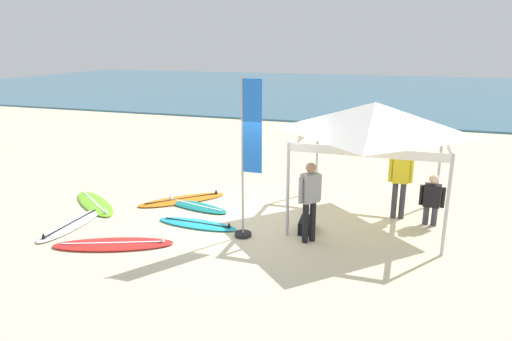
% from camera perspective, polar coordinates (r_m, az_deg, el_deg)
% --- Properties ---
extents(ground_plane, '(80.00, 80.00, 0.00)m').
position_cam_1_polar(ground_plane, '(10.52, -0.38, -6.81)').
color(ground_plane, beige).
extents(sea, '(80.00, 36.00, 0.10)m').
position_cam_1_polar(sea, '(41.28, 14.36, 9.72)').
color(sea, '#386B84').
rests_on(sea, ground).
extents(canopy_tent, '(3.25, 3.25, 2.75)m').
position_cam_1_polar(canopy_tent, '(10.62, 14.57, 6.33)').
color(canopy_tent, '#B7B7BC').
rests_on(canopy_tent, ground).
extents(surfboard_cyan, '(1.94, 0.57, 0.19)m').
position_cam_1_polar(surfboard_cyan, '(10.56, -7.30, -6.63)').
color(surfboard_cyan, '#23B2CC').
rests_on(surfboard_cyan, ground).
extents(surfboard_teal, '(2.05, 0.99, 0.19)m').
position_cam_1_polar(surfboard_teal, '(11.71, -7.69, -4.36)').
color(surfboard_teal, '#19847F').
rests_on(surfboard_teal, ground).
extents(surfboard_lime, '(2.19, 1.85, 0.19)m').
position_cam_1_polar(surfboard_lime, '(12.47, -19.46, -3.89)').
color(surfboard_lime, '#7AD12D').
rests_on(surfboard_lime, ground).
extents(surfboard_red, '(2.52, 1.53, 0.19)m').
position_cam_1_polar(surfboard_red, '(9.93, -17.33, -8.76)').
color(surfboard_red, red).
rests_on(surfboard_red, ground).
extents(surfboard_white, '(0.62, 2.11, 0.19)m').
position_cam_1_polar(surfboard_white, '(11.26, -22.09, -6.27)').
color(surfboard_white, white).
rests_on(surfboard_white, ground).
extents(surfboard_orange, '(2.10, 2.08, 0.19)m').
position_cam_1_polar(surfboard_orange, '(12.19, -9.16, -3.60)').
color(surfboard_orange, orange).
rests_on(surfboard_orange, ground).
extents(person_grey, '(0.41, 0.42, 1.71)m').
position_cam_1_polar(person_grey, '(9.40, 6.74, -3.28)').
color(person_grey, black).
rests_on(person_grey, ground).
extents(person_yellow, '(0.55, 0.25, 1.71)m').
position_cam_1_polar(person_yellow, '(11.12, 17.55, -0.91)').
color(person_yellow, '#383842').
rests_on(person_yellow, ground).
extents(person_black, '(0.55, 0.26, 1.20)m').
position_cam_1_polar(person_black, '(11.03, 21.10, -3.18)').
color(person_black, '#383842').
rests_on(person_black, ground).
extents(banner_flag, '(0.60, 0.36, 3.40)m').
position_cam_1_polar(banner_flag, '(9.38, -1.05, 0.54)').
color(banner_flag, '#99999E').
rests_on(banner_flag, ground).
extents(gear_bag_near_tent, '(0.37, 0.62, 0.28)m').
position_cam_1_polar(gear_bag_near_tent, '(10.20, 6.38, -6.79)').
color(gear_bag_near_tent, black).
rests_on(gear_bag_near_tent, ground).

